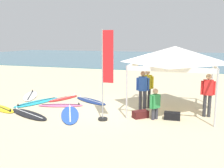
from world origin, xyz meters
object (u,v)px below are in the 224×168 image
person_blue (143,88)px  gear_bag_near_tent (140,114)px  surfboard_pink (61,105)px  banner_flag (105,79)px  surfboard_blue (70,114)px  person_yellow (147,86)px  surfboard_yellow (2,108)px  surfboard_white (30,96)px  person_red (208,92)px  surfboard_red (64,98)px  surfboard_cyan (37,102)px  gear_bag_by_pole (172,116)px  surfboard_navy (91,101)px  person_green (155,103)px  canopy_tent (175,55)px  surfboard_black (29,114)px

person_blue → gear_bag_near_tent: (0.14, -1.00, -0.85)m
surfboard_pink → banner_flag: banner_flag is taller
surfboard_blue → person_yellow: bearing=37.4°
surfboard_yellow → surfboard_pink: bearing=31.2°
surfboard_yellow → person_yellow: bearing=20.8°
surfboard_blue → surfboard_white: bearing=146.7°
surfboard_pink → person_red: person_red is taller
surfboard_red → surfboard_white: size_ratio=0.75×
surfboard_cyan → gear_bag_near_tent: bearing=-8.0°
person_red → surfboard_cyan: bearing=-178.2°
banner_flag → surfboard_white: bearing=153.8°
surfboard_yellow → person_yellow: (5.98, 2.27, 0.95)m
surfboard_yellow → surfboard_red: size_ratio=1.08×
surfboard_cyan → gear_bag_near_tent: 5.28m
banner_flag → gear_bag_by_pole: size_ratio=5.67×
gear_bag_by_pole → surfboard_navy: bearing=158.1°
surfboard_red → person_green: person_green is taller
surfboard_pink → person_blue: person_blue is taller
surfboard_red → person_yellow: person_yellow is taller
canopy_tent → surfboard_yellow: bearing=-163.5°
surfboard_red → person_red: (6.86, -0.90, 0.95)m
surfboard_black → banner_flag: banner_flag is taller
surfboard_pink → person_green: (4.40, -0.61, 0.62)m
surfboard_blue → person_red: bearing=16.3°
gear_bag_by_pole → gear_bag_near_tent: bearing=-171.4°
surfboard_pink → gear_bag_by_pole: size_ratio=3.51×
surfboard_navy → banner_flag: bearing=-56.1°
surfboard_pink → canopy_tent: bearing=9.1°
surfboard_cyan → surfboard_white: size_ratio=1.03×
gear_bag_near_tent → surfboard_cyan: bearing=172.0°
surfboard_blue → person_yellow: size_ratio=1.53×
surfboard_cyan → person_blue: (5.09, 0.27, 0.95)m
surfboard_yellow → banner_flag: banner_flag is taller
surfboard_yellow → surfboard_red: (1.61, 2.60, 0.00)m
person_green → banner_flag: banner_flag is taller
surfboard_cyan → surfboard_blue: bearing=-27.7°
banner_flag → person_green: bearing=22.6°
gear_bag_near_tent → surfboard_red: bearing=157.1°
surfboard_yellow → gear_bag_near_tent: size_ratio=3.39×
surfboard_yellow → surfboard_black: size_ratio=0.83×
surfboard_cyan → surfboard_pink: (1.39, -0.14, 0.00)m
surfboard_cyan → person_red: size_ratio=1.50×
surfboard_blue → surfboard_navy: same height
canopy_tent → banner_flag: size_ratio=0.97×
surfboard_cyan → gear_bag_near_tent: (5.23, -0.73, 0.10)m
surfboard_cyan → gear_bag_by_pole: bearing=-4.9°
gear_bag_near_tent → gear_bag_by_pole: 1.21m
surfboard_red → person_yellow: bearing=-4.3°
canopy_tent → person_red: size_ratio=1.94×
person_yellow → surfboard_black: bearing=-148.9°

